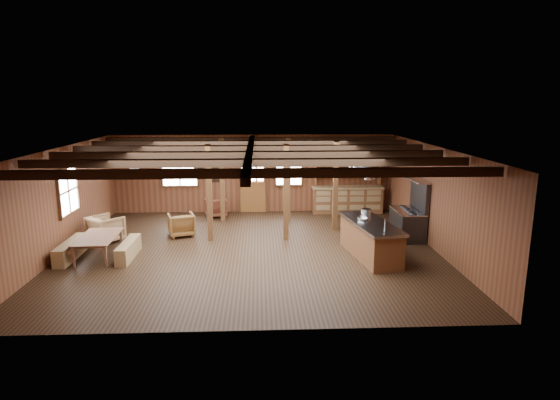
# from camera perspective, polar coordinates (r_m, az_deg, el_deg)

# --- Properties ---
(room) EXTENTS (10.04, 9.04, 2.84)m
(room) POSITION_cam_1_polar(r_m,az_deg,el_deg) (12.46, -3.60, -0.04)
(room) COLOR black
(room) RESTS_ON ground
(ceiling_joists) EXTENTS (9.80, 8.82, 0.18)m
(ceiling_joists) POSITION_cam_1_polar(r_m,az_deg,el_deg) (12.43, -3.66, 5.91)
(ceiling_joists) COLOR black
(ceiling_joists) RESTS_ON ceiling
(timber_posts) EXTENTS (3.95, 2.35, 2.80)m
(timber_posts) POSITION_cam_1_polar(r_m,az_deg,el_deg) (14.50, -1.41, 1.73)
(timber_posts) COLOR #422813
(timber_posts) RESTS_ON floor
(back_door) EXTENTS (1.02, 0.08, 2.15)m
(back_door) POSITION_cam_1_polar(r_m,az_deg,el_deg) (16.93, -3.33, 1.45)
(back_door) COLOR brown
(back_door) RESTS_ON floor
(window_back_left) EXTENTS (1.32, 0.06, 1.32)m
(window_back_left) POSITION_cam_1_polar(r_m,az_deg,el_deg) (17.05, -12.15, 3.73)
(window_back_left) COLOR white
(window_back_left) RESTS_ON wall_back
(window_back_right) EXTENTS (1.02, 0.06, 1.32)m
(window_back_right) POSITION_cam_1_polar(r_m,az_deg,el_deg) (16.85, 1.08, 3.90)
(window_back_right) COLOR white
(window_back_right) RESTS_ON wall_back
(window_left) EXTENTS (0.14, 1.24, 1.32)m
(window_left) POSITION_cam_1_polar(r_m,az_deg,el_deg) (13.92, -24.45, 1.01)
(window_left) COLOR white
(window_left) RESTS_ON wall_back
(notice_boards) EXTENTS (1.08, 0.03, 0.90)m
(notice_boards) POSITION_cam_1_polar(r_m,az_deg,el_deg) (16.89, -8.46, 3.93)
(notice_boards) COLOR beige
(notice_boards) RESTS_ON wall_back
(back_counter) EXTENTS (2.55, 0.60, 2.45)m
(back_counter) POSITION_cam_1_polar(r_m,az_deg,el_deg) (17.03, 8.19, 0.46)
(back_counter) COLOR brown
(back_counter) RESTS_ON floor
(pendant_lamps) EXTENTS (1.86, 2.36, 0.66)m
(pendant_lamps) POSITION_cam_1_polar(r_m,az_deg,el_deg) (13.53, -13.18, 4.30)
(pendant_lamps) COLOR #313134
(pendant_lamps) RESTS_ON ceiling
(pot_rack) EXTENTS (0.40, 3.00, 0.46)m
(pot_rack) POSITION_cam_1_polar(r_m,az_deg,el_deg) (12.87, 9.41, 4.17)
(pot_rack) COLOR #313134
(pot_rack) RESTS_ON ceiling
(kitchen_island) EXTENTS (1.27, 2.61, 1.20)m
(kitchen_island) POSITION_cam_1_polar(r_m,az_deg,el_deg) (12.40, 10.95, -4.71)
(kitchen_island) COLOR brown
(kitchen_island) RESTS_ON floor
(step_stool) EXTENTS (0.43, 0.31, 0.38)m
(step_stool) POSITION_cam_1_polar(r_m,az_deg,el_deg) (12.06, 10.89, -6.63)
(step_stool) COLOR brown
(step_stool) RESTS_ON floor
(commercial_range) EXTENTS (0.77, 1.44, 1.78)m
(commercial_range) POSITION_cam_1_polar(r_m,az_deg,el_deg) (14.31, 15.50, -2.18)
(commercial_range) COLOR #313134
(commercial_range) RESTS_ON floor
(dining_table) EXTENTS (0.98, 1.68, 0.58)m
(dining_table) POSITION_cam_1_polar(r_m,az_deg,el_deg) (13.02, -21.07, -5.37)
(dining_table) COLOR brown
(dining_table) RESTS_ON floor
(bench_wall) EXTENTS (0.31, 1.65, 0.45)m
(bench_wall) POSITION_cam_1_polar(r_m,az_deg,el_deg) (13.29, -24.13, -5.56)
(bench_wall) COLOR brown
(bench_wall) RESTS_ON floor
(bench_aisle) EXTENTS (0.29, 1.55, 0.43)m
(bench_aisle) POSITION_cam_1_polar(r_m,az_deg,el_deg) (12.83, -17.99, -5.76)
(bench_aisle) COLOR brown
(bench_aisle) RESTS_ON floor
(armchair_a) EXTENTS (0.93, 0.94, 0.68)m
(armchair_a) POSITION_cam_1_polar(r_m,az_deg,el_deg) (14.38, -11.95, -2.95)
(armchair_a) COLOR brown
(armchair_a) RESTS_ON floor
(armchair_b) EXTENTS (0.85, 0.87, 0.66)m
(armchair_b) POSITION_cam_1_polar(r_m,az_deg,el_deg) (16.47, -7.87, -0.91)
(armchair_b) COLOR brown
(armchair_b) RESTS_ON floor
(armchair_c) EXTENTS (1.17, 1.17, 0.77)m
(armchair_c) POSITION_cam_1_polar(r_m,az_deg,el_deg) (14.38, -20.48, -3.31)
(armchair_c) COLOR olive
(armchair_c) RESTS_ON floor
(counter_pot) EXTENTS (0.27, 0.27, 0.16)m
(counter_pot) POSITION_cam_1_polar(r_m,az_deg,el_deg) (13.01, 10.46, -1.41)
(counter_pot) COLOR #AFB2B6
(counter_pot) RESTS_ON kitchen_island
(bowl) EXTENTS (0.32, 0.32, 0.06)m
(bowl) POSITION_cam_1_polar(r_m,az_deg,el_deg) (12.42, 10.02, -2.29)
(bowl) COLOR silver
(bowl) RESTS_ON kitchen_island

